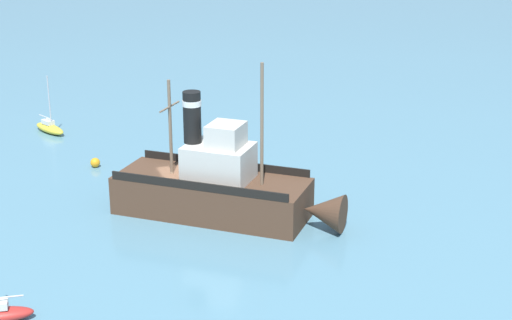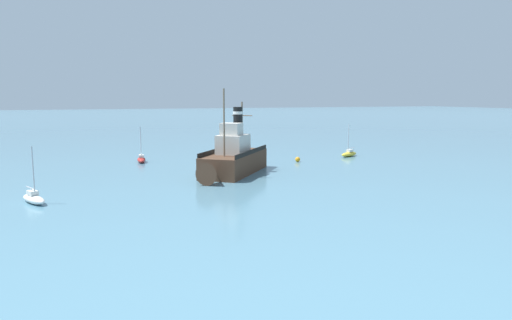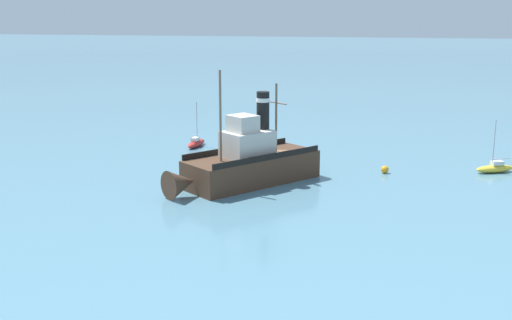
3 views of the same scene
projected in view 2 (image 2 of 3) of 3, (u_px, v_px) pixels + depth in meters
ground_plane at (244, 170)px, 56.30m from camera, size 600.00×600.00×0.00m
old_tugboat at (233, 158)px, 53.39m from camera, size 11.63×13.35×9.90m
sailboat_red at (141, 159)px, 63.18m from camera, size 1.51×3.90×4.90m
sailboat_yellow at (349, 154)px, 69.22m from camera, size 3.89×2.68×4.90m
sailboat_white at (34, 198)px, 38.81m from camera, size 2.61×3.91×4.90m
mooring_buoy at (298, 159)px, 63.47m from camera, size 0.70×0.70×0.70m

